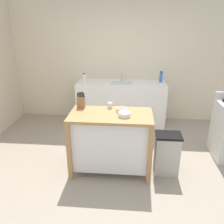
{
  "coord_description": "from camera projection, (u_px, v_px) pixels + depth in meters",
  "views": [
    {
      "loc": [
        0.2,
        -2.88,
        2.12
      ],
      "look_at": [
        -0.07,
        0.25,
        0.86
      ],
      "focal_mm": 36.8,
      "sensor_mm": 36.0,
      "label": 1
    }
  ],
  "objects": [
    {
      "name": "knife_block",
      "position": [
        81.0,
        102.0,
        3.38
      ],
      "size": [
        0.11,
        0.09,
        0.25
      ],
      "color": "olive",
      "rests_on": "kitchen_island"
    },
    {
      "name": "kitchen_island",
      "position": [
        111.0,
        140.0,
        3.33
      ],
      "size": [
        1.16,
        0.62,
        0.91
      ],
      "color": "#AD7F4C",
      "rests_on": "ground"
    },
    {
      "name": "sink_counter",
      "position": [
        121.0,
        103.0,
        4.98
      ],
      "size": [
        1.86,
        0.6,
        0.91
      ],
      "color": "white",
      "rests_on": "ground"
    },
    {
      "name": "trash_bin",
      "position": [
        167.0,
        154.0,
        3.34
      ],
      "size": [
        0.36,
        0.28,
        0.63
      ],
      "color": "#B7B2A8",
      "rests_on": "ground"
    },
    {
      "name": "bowl_ceramic_wide",
      "position": [
        124.0,
        114.0,
        3.09
      ],
      "size": [
        0.17,
        0.17,
        0.06
      ],
      "color": "silver",
      "rests_on": "kitchen_island"
    },
    {
      "name": "wall_back",
      "position": [
        123.0,
        61.0,
        4.99
      ],
      "size": [
        4.88,
        0.1,
        2.6
      ],
      "primitive_type": "cube",
      "color": "beige",
      "rests_on": "ground"
    },
    {
      "name": "bottle_hand_soap",
      "position": [
        161.0,
        77.0,
        4.8
      ],
      "size": [
        0.07,
        0.07,
        0.24
      ],
      "color": "blue",
      "rests_on": "sink_counter"
    },
    {
      "name": "bowl_ceramic_small",
      "position": [
        122.0,
        110.0,
        3.26
      ],
      "size": [
        0.16,
        0.16,
        0.05
      ],
      "color": "beige",
      "rests_on": "kitchen_island"
    },
    {
      "name": "bottle_spray_cleaner",
      "position": [
        84.0,
        78.0,
        4.74
      ],
      "size": [
        0.06,
        0.06,
        0.21
      ],
      "color": "white",
      "rests_on": "sink_counter"
    },
    {
      "name": "ground_plane",
      "position": [
        115.0,
        171.0,
        3.47
      ],
      "size": [
        5.88,
        5.88,
        0.0
      ],
      "primitive_type": "plane",
      "color": "gray",
      "rests_on": "ground"
    },
    {
      "name": "sink_faucet",
      "position": [
        122.0,
        76.0,
        4.9
      ],
      "size": [
        0.02,
        0.02,
        0.22
      ],
      "color": "#B7BCC1",
      "rests_on": "sink_counter"
    },
    {
      "name": "drinking_cup",
      "position": [
        110.0,
        105.0,
        3.38
      ],
      "size": [
        0.07,
        0.07,
        0.09
      ],
      "color": "silver",
      "rests_on": "kitchen_island"
    }
  ]
}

